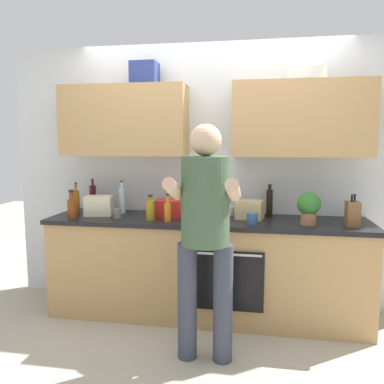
% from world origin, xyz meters
% --- Properties ---
extents(ground_plane, '(12.00, 12.00, 0.00)m').
position_xyz_m(ground_plane, '(0.00, 0.00, 0.00)').
color(ground_plane, '#B2A893').
extents(back_wall_unit, '(4.00, 0.39, 2.50)m').
position_xyz_m(back_wall_unit, '(0.00, 0.27, 1.50)').
color(back_wall_unit, silver).
rests_on(back_wall_unit, ground).
extents(counter, '(2.84, 0.67, 0.90)m').
position_xyz_m(counter, '(0.00, -0.00, 0.45)').
color(counter, tan).
rests_on(counter, ground).
extents(person_standing, '(0.49, 0.45, 1.70)m').
position_xyz_m(person_standing, '(0.09, -0.73, 1.01)').
color(person_standing, '#383D4C').
rests_on(person_standing, ground).
extents(bottle_syrup, '(0.06, 0.06, 0.30)m').
position_xyz_m(bottle_syrup, '(-1.24, 0.02, 1.02)').
color(bottle_syrup, '#8C4C14').
rests_on(bottle_syrup, counter).
extents(bottle_wine, '(0.07, 0.07, 0.32)m').
position_xyz_m(bottle_wine, '(-1.16, 0.21, 1.03)').
color(bottle_wine, '#471419').
rests_on(bottle_wine, counter).
extents(bottle_vinegar, '(0.08, 0.08, 0.25)m').
position_xyz_m(bottle_vinegar, '(-1.20, -0.16, 1.00)').
color(bottle_vinegar, brown).
rests_on(bottle_vinegar, counter).
extents(bottle_oil, '(0.08, 0.08, 0.22)m').
position_xyz_m(bottle_oil, '(-0.48, -0.13, 0.99)').
color(bottle_oil, olive).
rests_on(bottle_oil, counter).
extents(bottle_juice, '(0.06, 0.06, 0.24)m').
position_xyz_m(bottle_juice, '(-0.31, -0.18, 0.99)').
color(bottle_juice, orange).
rests_on(bottle_juice, counter).
extents(bottle_soy, '(0.06, 0.06, 0.30)m').
position_xyz_m(bottle_soy, '(0.55, 0.21, 1.03)').
color(bottle_soy, black).
rests_on(bottle_soy, counter).
extents(bottle_water, '(0.06, 0.06, 0.31)m').
position_xyz_m(bottle_water, '(-0.83, 0.14, 1.03)').
color(bottle_water, silver).
rests_on(bottle_water, counter).
extents(cup_coffee, '(0.09, 0.09, 0.08)m').
position_xyz_m(cup_coffee, '(0.19, 0.21, 0.94)').
color(cup_coffee, white).
rests_on(cup_coffee, counter).
extents(cup_stoneware, '(0.07, 0.07, 0.09)m').
position_xyz_m(cup_stoneware, '(-0.79, -0.11, 0.95)').
color(cup_stoneware, slate).
rests_on(cup_stoneware, counter).
extents(cup_tea, '(0.09, 0.09, 0.09)m').
position_xyz_m(cup_tea, '(0.41, -0.15, 0.95)').
color(cup_tea, '#33598C').
rests_on(cup_tea, counter).
extents(mixing_bowl, '(0.27, 0.27, 0.08)m').
position_xyz_m(mixing_bowl, '(0.04, -0.03, 0.94)').
color(mixing_bowl, silver).
rests_on(mixing_bowl, counter).
extents(knife_block, '(0.10, 0.14, 0.26)m').
position_xyz_m(knife_block, '(1.21, -0.10, 1.00)').
color(knife_block, brown).
rests_on(knife_block, counter).
extents(potted_herb, '(0.19, 0.19, 0.27)m').
position_xyz_m(potted_herb, '(0.86, -0.11, 1.05)').
color(potted_herb, '#9E6647').
rests_on(potted_herb, counter).
extents(grocery_bag_rice, '(0.28, 0.23, 0.18)m').
position_xyz_m(grocery_bag_rice, '(-1.01, 0.00, 0.99)').
color(grocery_bag_rice, beige).
rests_on(grocery_bag_rice, counter).
extents(grocery_bag_crisps, '(0.25, 0.21, 0.15)m').
position_xyz_m(grocery_bag_crisps, '(-0.36, 0.07, 0.98)').
color(grocery_bag_crisps, red).
rests_on(grocery_bag_crisps, counter).
extents(grocery_bag_bread, '(0.26, 0.22, 0.16)m').
position_xyz_m(grocery_bag_bread, '(0.38, 0.06, 0.98)').
color(grocery_bag_bread, tan).
rests_on(grocery_bag_bread, counter).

